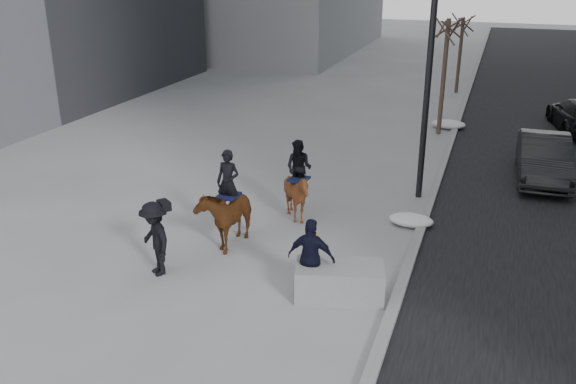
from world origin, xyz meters
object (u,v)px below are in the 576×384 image
(mounted_right, at_px, (297,189))
(mounted_left, at_px, (227,210))
(car_near, at_px, (544,158))
(planter, at_px, (339,281))

(mounted_right, bearing_deg, mounted_left, -121.98)
(car_near, distance_m, mounted_left, 10.87)
(planter, distance_m, mounted_right, 4.19)
(planter, height_order, mounted_left, mounted_left)
(planter, bearing_deg, mounted_right, 120.82)
(planter, height_order, mounted_right, mounted_right)
(planter, relative_size, mounted_left, 0.77)
(planter, distance_m, car_near, 10.28)
(mounted_left, distance_m, mounted_right, 2.29)
(planter, xyz_separation_m, mounted_left, (-3.34, 1.62, 0.53))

